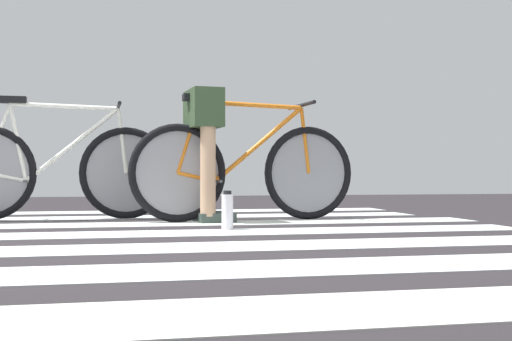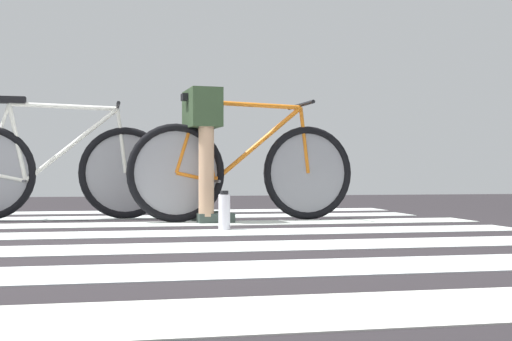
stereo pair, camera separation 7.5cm
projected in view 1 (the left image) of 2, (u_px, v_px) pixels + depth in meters
ground at (111, 243)px, 3.45m from camera, size 18.00×14.00×0.02m
crosswalk_markings at (106, 241)px, 3.43m from camera, size 5.34×5.76×0.00m
bicycle_1_of_2 at (245, 169)px, 4.94m from camera, size 1.73×0.52×0.93m
cyclist_1_of_2 at (204, 136)px, 4.85m from camera, size 0.35×0.43×0.97m
bicycle_2_of_2 at (57, 169)px, 5.05m from camera, size 1.74×0.52×0.93m
water_bottle at (227, 211)px, 4.13m from camera, size 0.07×0.07×0.25m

